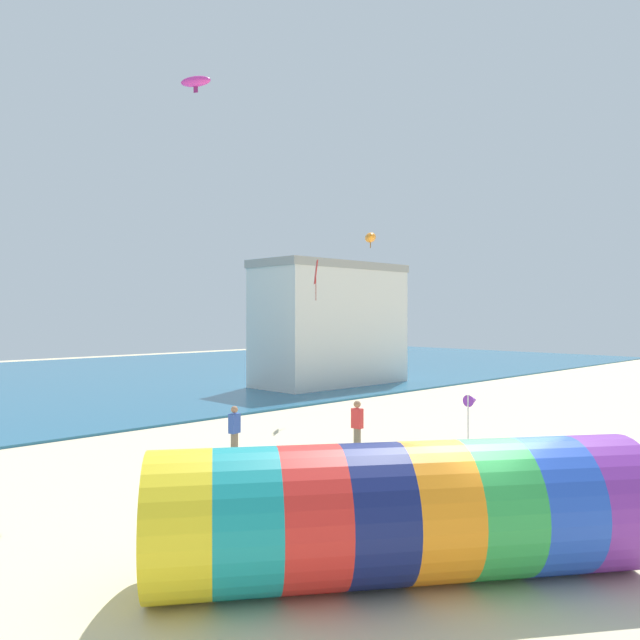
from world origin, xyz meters
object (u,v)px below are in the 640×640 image
(kite_red_diamond, at_px, (316,273))
(beach_flag, at_px, (472,403))
(giant_inflatable_tube, at_px, (402,512))
(kite_magenta_parafoil, at_px, (196,81))
(bystander_mid_beach, at_px, (357,427))
(kite_handler, at_px, (621,501))
(kite_orange_parafoil, at_px, (370,238))
(bystander_far_left, at_px, (234,432))

(kite_red_diamond, distance_m, beach_flag, 12.34)
(giant_inflatable_tube, height_order, kite_magenta_parafoil, kite_magenta_parafoil)
(giant_inflatable_tube, distance_m, kite_red_diamond, 18.79)
(kite_red_diamond, relative_size, bystander_mid_beach, 1.04)
(kite_handler, xyz_separation_m, kite_red_diamond, (6.92, 16.01, 5.64))
(kite_orange_parafoil, bearing_deg, giant_inflatable_tube, -136.30)
(bystander_mid_beach, distance_m, beach_flag, 4.09)
(kite_red_diamond, distance_m, kite_orange_parafoil, 5.85)
(kite_magenta_parafoil, distance_m, kite_red_diamond, 10.37)
(giant_inflatable_tube, height_order, bystander_mid_beach, giant_inflatable_tube)
(kite_handler, relative_size, beach_flag, 0.77)
(kite_orange_parafoil, height_order, beach_flag, kite_orange_parafoil)
(bystander_far_left, relative_size, beach_flag, 0.74)
(kite_magenta_parafoil, relative_size, beach_flag, 0.52)
(kite_handler, xyz_separation_m, beach_flag, (2.92, 5.24, 1.12))
(kite_magenta_parafoil, bearing_deg, giant_inflatable_tube, -105.96)
(kite_handler, relative_size, kite_red_diamond, 0.94)
(kite_handler, bearing_deg, bystander_far_left, 95.36)
(kite_orange_parafoil, distance_m, beach_flag, 7.92)
(giant_inflatable_tube, relative_size, kite_magenta_parafoil, 7.06)
(bystander_mid_beach, bearing_deg, beach_flag, -79.23)
(giant_inflatable_tube, bearing_deg, kite_red_diamond, 50.95)
(kite_red_diamond, bearing_deg, beach_flag, -110.37)
(giant_inflatable_tube, relative_size, kite_handler, 4.80)
(kite_handler, xyz_separation_m, bystander_mid_beach, (2.18, 9.11, 0.02))
(kite_red_diamond, xyz_separation_m, bystander_mid_beach, (-4.73, -6.90, -5.62))
(kite_handler, bearing_deg, beach_flag, 60.89)
(kite_magenta_parafoil, bearing_deg, bystander_far_left, -88.04)
(giant_inflatable_tube, distance_m, beach_flag, 8.07)
(kite_magenta_parafoil, bearing_deg, kite_orange_parafoil, -25.97)
(kite_magenta_parafoil, relative_size, kite_orange_parafoil, 1.05)
(giant_inflatable_tube, xyz_separation_m, bystander_mid_beach, (6.62, 7.09, -0.28))
(bystander_mid_beach, relative_size, beach_flag, 0.78)
(giant_inflatable_tube, height_order, kite_red_diamond, kite_red_diamond)
(kite_red_diamond, bearing_deg, kite_handler, -113.37)
(kite_magenta_parafoil, height_order, kite_red_diamond, kite_magenta_parafoil)
(kite_magenta_parafoil, height_order, beach_flag, kite_magenta_parafoil)
(kite_orange_parafoil, height_order, bystander_mid_beach, kite_orange_parafoil)
(giant_inflatable_tube, relative_size, kite_red_diamond, 4.53)
(bystander_far_left, distance_m, beach_flag, 7.46)
(kite_magenta_parafoil, distance_m, bystander_far_left, 11.88)
(kite_magenta_parafoil, bearing_deg, beach_flag, -63.87)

